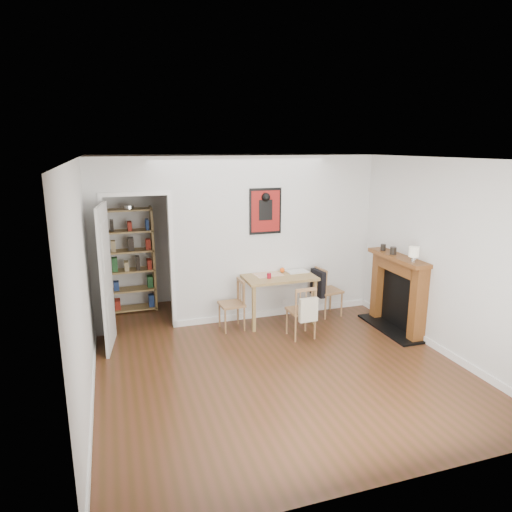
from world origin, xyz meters
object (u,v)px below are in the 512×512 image
object	(u,v)px
bookshelf	(132,261)
notebook	(297,271)
dining_table	(278,281)
orange_fruit	(282,270)
mantel_lamp	(414,253)
chair_left	(232,305)
fireplace	(398,290)
red_glass	(269,276)
chair_right	(328,290)
ceramic_jar_a	(393,251)
ceramic_jar_b	(383,247)
chair_front	(301,311)

from	to	relation	value
bookshelf	notebook	distance (m)	2.76
dining_table	notebook	xyz separation A→B (m)	(0.36, 0.10, 0.10)
orange_fruit	mantel_lamp	size ratio (longest dim) A/B	0.34
chair_left	fireplace	distance (m)	2.53
orange_fruit	red_glass	bearing A→B (deg)	-141.59
fireplace	notebook	world-z (taller)	fireplace
chair_right	ceramic_jar_a	xyz separation A→B (m)	(0.67, -0.76, 0.79)
fireplace	ceramic_jar_b	distance (m)	0.70
red_glass	orange_fruit	bearing A→B (deg)	38.41
bookshelf	ceramic_jar_a	bearing A→B (deg)	-28.31
red_glass	notebook	bearing A→B (deg)	20.42
fireplace	ceramic_jar_b	size ratio (longest dim) A/B	12.24
chair_right	mantel_lamp	xyz separation A→B (m)	(0.67, -1.25, 0.87)
chair_front	fireplace	distance (m)	1.54
dining_table	mantel_lamp	bearing A→B (deg)	-39.11
bookshelf	mantel_lamp	bearing A→B (deg)	-33.83
dining_table	chair_right	world-z (taller)	chair_right
chair_right	notebook	bearing A→B (deg)	168.68
dining_table	ceramic_jar_b	distance (m)	1.71
orange_fruit	notebook	xyz separation A→B (m)	(0.24, -0.05, -0.03)
notebook	ceramic_jar_a	bearing A→B (deg)	-36.19
chair_right	ceramic_jar_b	distance (m)	1.15
orange_fruit	ceramic_jar_b	xyz separation A→B (m)	(1.42, -0.64, 0.41)
orange_fruit	ceramic_jar_a	distance (m)	1.73
chair_front	mantel_lamp	bearing A→B (deg)	-21.22
chair_front	bookshelf	size ratio (longest dim) A/B	0.45
chair_left	chair_front	world-z (taller)	chair_front
orange_fruit	ceramic_jar_b	bearing A→B (deg)	-24.10
chair_right	ceramic_jar_b	world-z (taller)	ceramic_jar_b
bookshelf	chair_front	bearing A→B (deg)	-40.35
bookshelf	orange_fruit	world-z (taller)	bookshelf
chair_left	ceramic_jar_b	bearing A→B (deg)	-9.82
chair_front	red_glass	bearing A→B (deg)	116.63
red_glass	ceramic_jar_b	world-z (taller)	ceramic_jar_b
chair_left	bookshelf	world-z (taller)	bookshelf
bookshelf	notebook	world-z (taller)	bookshelf
dining_table	ceramic_jar_a	distance (m)	1.80
dining_table	notebook	distance (m)	0.39
chair_left	orange_fruit	distance (m)	1.03
chair_front	mantel_lamp	size ratio (longest dim) A/B	3.59
fireplace	mantel_lamp	size ratio (longest dim) A/B	5.63
chair_left	ceramic_jar_a	bearing A→B (deg)	-16.23
red_glass	notebook	xyz separation A→B (m)	(0.55, 0.21, -0.03)
notebook	ceramic_jar_a	size ratio (longest dim) A/B	2.91
red_glass	notebook	world-z (taller)	red_glass
dining_table	red_glass	size ratio (longest dim) A/B	13.46
bookshelf	ceramic_jar_a	xyz separation A→B (m)	(3.70, -1.99, 0.34)
orange_fruit	mantel_lamp	bearing A→B (deg)	-44.62
chair_front	ceramic_jar_b	distance (m)	1.67
ceramic_jar_a	ceramic_jar_b	size ratio (longest dim) A/B	1.12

